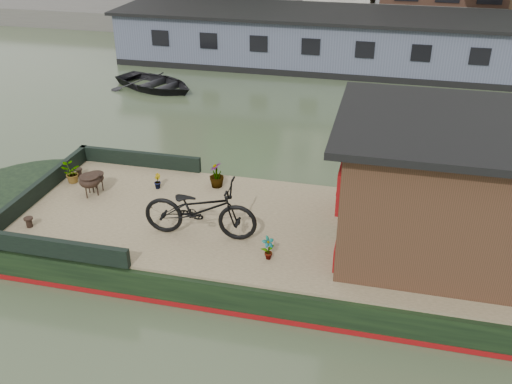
% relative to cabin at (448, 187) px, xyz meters
% --- Properties ---
extents(ground, '(120.00, 120.00, 0.00)m').
position_rel_cabin_xyz_m(ground, '(-2.19, 0.00, -1.88)').
color(ground, '#303E27').
rests_on(ground, ground).
extents(houseboat_hull, '(14.01, 4.02, 0.60)m').
position_rel_cabin_xyz_m(houseboat_hull, '(-3.52, 0.00, -1.60)').
color(houseboat_hull, black).
rests_on(houseboat_hull, ground).
extents(houseboat_deck, '(11.80, 3.80, 0.05)m').
position_rel_cabin_xyz_m(houseboat_deck, '(-2.19, 0.00, -1.25)').
color(houseboat_deck, '#91815A').
rests_on(houseboat_deck, houseboat_hull).
extents(bow_bulwark, '(3.00, 4.00, 0.35)m').
position_rel_cabin_xyz_m(bow_bulwark, '(-7.25, 0.00, -1.05)').
color(bow_bulwark, black).
rests_on(bow_bulwark, houseboat_deck).
extents(cabin, '(4.00, 3.50, 2.42)m').
position_rel_cabin_xyz_m(cabin, '(0.00, 0.00, 0.00)').
color(cabin, '#322113').
rests_on(cabin, houseboat_deck).
extents(bicycle, '(2.17, 0.86, 1.12)m').
position_rel_cabin_xyz_m(bicycle, '(-4.32, -0.64, -0.67)').
color(bicycle, black).
rests_on(bicycle, houseboat_deck).
extents(potted_plant_a, '(0.28, 0.27, 0.45)m').
position_rel_cabin_xyz_m(potted_plant_a, '(-2.93, -1.11, -1.01)').
color(potted_plant_a, brown).
rests_on(potted_plant_a, houseboat_deck).
extents(potted_plant_b, '(0.22, 0.23, 0.33)m').
position_rel_cabin_xyz_m(potted_plant_b, '(-5.85, 0.96, -1.06)').
color(potted_plant_b, brown).
rests_on(potted_plant_b, houseboat_deck).
extents(potted_plant_c, '(0.51, 0.48, 0.45)m').
position_rel_cabin_xyz_m(potted_plant_c, '(-7.79, 0.76, -1.00)').
color(potted_plant_c, '#AD4B32').
rests_on(potted_plant_c, houseboat_deck).
extents(potted_plant_d, '(0.35, 0.35, 0.58)m').
position_rel_cabin_xyz_m(potted_plant_d, '(-4.61, 1.33, -0.94)').
color(potted_plant_d, maroon).
rests_on(potted_plant_d, houseboat_deck).
extents(brazier_front, '(0.41, 0.41, 0.41)m').
position_rel_cabin_xyz_m(brazier_front, '(-7.06, 0.54, -1.03)').
color(brazier_front, black).
rests_on(brazier_front, houseboat_deck).
extents(brazier_rear, '(0.46, 0.46, 0.47)m').
position_rel_cabin_xyz_m(brazier_rear, '(-7.08, 0.30, -1.00)').
color(brazier_rear, black).
rests_on(brazier_rear, houseboat_deck).
extents(bollard_port, '(0.16, 0.16, 0.19)m').
position_rel_cabin_xyz_m(bollard_port, '(-7.79, 1.07, -1.13)').
color(bollard_port, black).
rests_on(bollard_port, houseboat_deck).
extents(bollard_stbd, '(0.18, 0.18, 0.20)m').
position_rel_cabin_xyz_m(bollard_stbd, '(-7.63, -1.14, -1.13)').
color(bollard_stbd, black).
rests_on(bollard_stbd, houseboat_deck).
extents(dinghy, '(3.92, 3.41, 0.68)m').
position_rel_cabin_xyz_m(dinghy, '(-9.41, 9.37, -1.54)').
color(dinghy, black).
rests_on(dinghy, ground).
extents(far_houseboat, '(20.40, 4.40, 2.11)m').
position_rel_cabin_xyz_m(far_houseboat, '(-2.19, 14.00, -0.91)').
color(far_houseboat, '#494F61').
rests_on(far_houseboat, ground).
extents(quay, '(60.00, 6.00, 0.90)m').
position_rel_cabin_xyz_m(quay, '(-2.19, 20.50, -1.43)').
color(quay, '#47443F').
rests_on(quay, ground).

